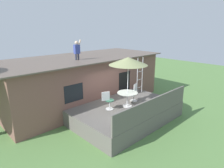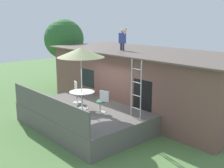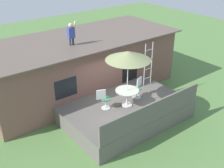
% 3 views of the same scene
% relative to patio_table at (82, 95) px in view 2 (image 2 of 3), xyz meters
% --- Properties ---
extents(ground_plane, '(40.00, 40.00, 0.00)m').
position_rel_patio_table_xyz_m(ground_plane, '(-0.00, 0.19, -1.39)').
color(ground_plane, '#567F42').
extents(house, '(10.50, 4.50, 2.94)m').
position_rel_patio_table_xyz_m(house, '(-0.00, 3.79, 0.09)').
color(house, brown).
rests_on(house, ground).
extents(deck, '(5.44, 3.74, 0.80)m').
position_rel_patio_table_xyz_m(deck, '(-0.00, 0.19, -0.99)').
color(deck, '#605B56').
rests_on(deck, ground).
extents(deck_railing, '(5.34, 0.08, 0.90)m').
position_rel_patio_table_xyz_m(deck_railing, '(-0.00, -1.63, -0.14)').
color(deck_railing, '#605B56').
rests_on(deck_railing, deck).
extents(patio_table, '(1.04, 1.04, 0.74)m').
position_rel_patio_table_xyz_m(patio_table, '(0.00, 0.00, 0.00)').
color(patio_table, silver).
rests_on(patio_table, deck).
extents(patio_umbrella, '(1.90, 1.90, 2.54)m').
position_rel_patio_table_xyz_m(patio_umbrella, '(0.00, 0.00, 1.76)').
color(patio_umbrella, silver).
rests_on(patio_umbrella, deck).
extents(step_ladder, '(0.52, 0.04, 2.20)m').
position_rel_patio_table_xyz_m(step_ladder, '(2.15, 0.94, 0.51)').
color(step_ladder, silver).
rests_on(step_ladder, deck).
extents(person_figure, '(0.47, 0.20, 1.11)m').
position_rel_patio_table_xyz_m(person_figure, '(-0.84, 3.09, 2.17)').
color(person_figure, '#33384C').
rests_on(person_figure, house).
extents(patio_chair_left, '(0.60, 0.44, 0.92)m').
position_rel_patio_table_xyz_m(patio_chair_left, '(-0.97, 0.40, -0.13)').
color(patio_chair_left, silver).
rests_on(patio_chair_left, deck).
extents(patio_chair_right, '(0.61, 0.44, 0.92)m').
position_rel_patio_table_xyz_m(patio_chair_right, '(0.90, 0.30, -0.13)').
color(patio_chair_right, silver).
rests_on(patio_chair_right, deck).
extents(backyard_tree, '(2.57, 2.57, 4.45)m').
position_rel_patio_table_xyz_m(backyard_tree, '(-6.77, 3.50, 1.76)').
color(backyard_tree, brown).
rests_on(backyard_tree, ground).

